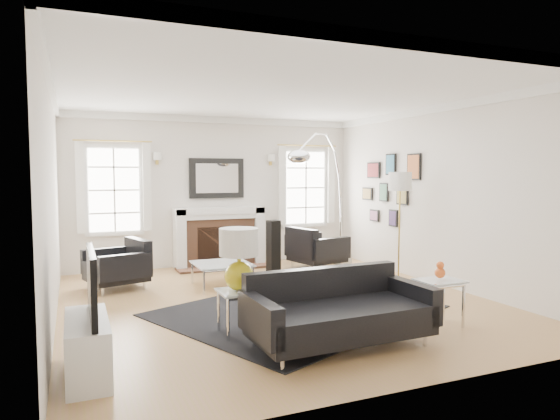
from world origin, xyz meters
name	(u,v)px	position (x,y,z in m)	size (l,w,h in m)	color
floor	(276,301)	(0.00, 0.00, 0.00)	(6.00, 6.00, 0.00)	#AA8447
back_wall	(216,191)	(0.00, 3.00, 1.40)	(5.50, 0.04, 2.80)	silver
front_wall	(420,217)	(0.00, -3.00, 1.40)	(5.50, 0.04, 2.80)	silver
left_wall	(52,204)	(-2.75, 0.00, 1.40)	(0.04, 6.00, 2.80)	silver
right_wall	(439,195)	(2.75, 0.00, 1.40)	(0.04, 6.00, 2.80)	silver
ceiling	(276,93)	(0.00, 0.00, 2.80)	(5.50, 6.00, 0.02)	white
crown_molding	(276,98)	(0.00, 0.00, 2.74)	(5.50, 6.00, 0.12)	white
fireplace	(220,238)	(0.00, 2.79, 0.54)	(1.70, 0.69, 1.11)	white
mantel_mirror	(217,178)	(0.00, 2.95, 1.65)	(1.05, 0.07, 0.75)	black
window_left	(114,190)	(-1.85, 2.95, 1.46)	(1.24, 0.15, 1.62)	white
window_right	(305,187)	(1.85, 2.95, 1.46)	(1.24, 0.15, 1.62)	white
gallery_wall	(389,185)	(2.72, 1.30, 1.53)	(0.04, 1.73, 1.29)	black
tv_unit	(88,338)	(-2.44, -1.70, 0.33)	(0.35, 1.00, 1.09)	white
area_rug	(296,310)	(0.05, -0.55, 0.01)	(3.12, 2.60, 0.01)	black
sofa	(337,312)	(-0.08, -1.84, 0.33)	(1.90, 0.91, 0.61)	black
armchair_left	(120,266)	(-1.89, 1.63, 0.34)	(1.01, 1.07, 0.61)	black
armchair_right	(314,249)	(1.54, 1.91, 0.35)	(1.01, 1.09, 0.63)	black
coffee_table	(222,265)	(-0.44, 1.13, 0.34)	(0.83, 0.83, 0.37)	silver
side_table_left	(239,300)	(-0.90, -1.15, 0.38)	(0.44, 0.44, 0.48)	silver
nesting_table	(440,290)	(1.30, -1.74, 0.42)	(0.49, 0.41, 0.53)	silver
gourd_lamp	(239,255)	(-0.90, -1.15, 0.87)	(0.42, 0.42, 0.67)	gold
orange_vase	(440,271)	(1.30, -1.74, 0.64)	(0.12, 0.12, 0.19)	#DB561C
arc_floor_lamp	(322,195)	(1.46, 1.48, 1.37)	(1.78, 1.65, 2.53)	silver
stick_floor_lamp	(400,187)	(2.20, 0.26, 1.53)	(0.36, 0.36, 1.76)	gold
speaker_tower	(273,248)	(0.62, 1.64, 0.47)	(0.19, 0.19, 0.94)	black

